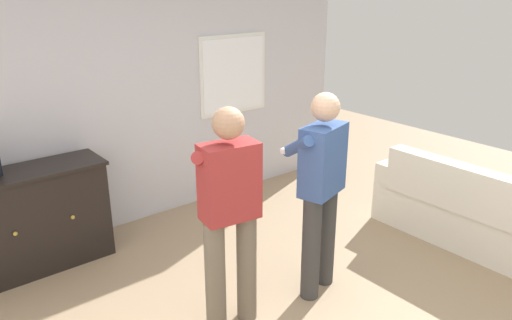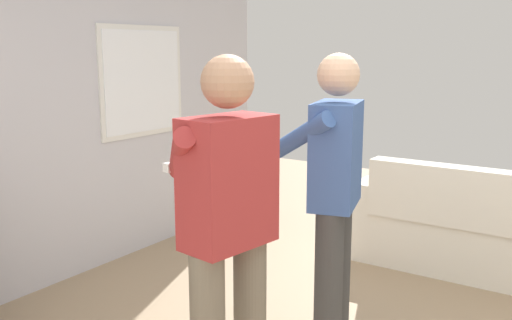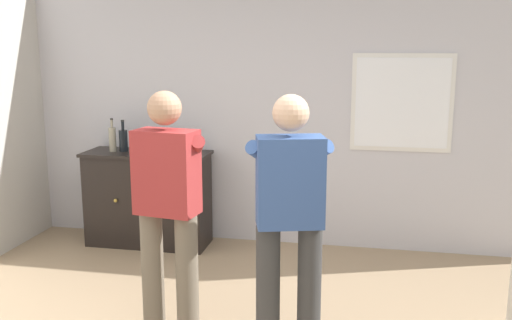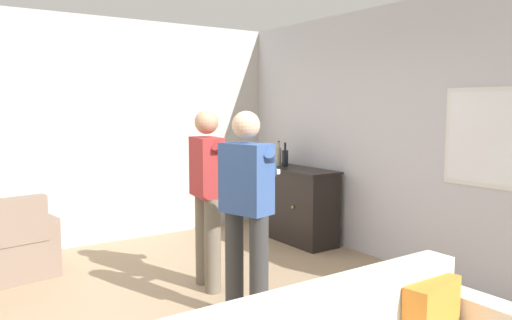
# 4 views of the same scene
# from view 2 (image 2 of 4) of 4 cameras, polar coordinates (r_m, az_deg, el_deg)

# --- Properties ---
(wall_back_with_window) EXTENTS (5.20, 0.15, 2.80)m
(wall_back_with_window) POSITION_cam_2_polar(r_m,az_deg,el_deg) (4.22, -22.00, 6.22)
(wall_back_with_window) COLOR silver
(wall_back_with_window) RESTS_ON ground
(person_standing_left) EXTENTS (0.55, 0.50, 1.68)m
(person_standing_left) POSITION_cam_2_polar(r_m,az_deg,el_deg) (2.45, -2.93, -7.13)
(person_standing_left) COLOR #6B6051
(person_standing_left) RESTS_ON ground
(person_standing_right) EXTENTS (0.54, 0.52, 1.68)m
(person_standing_right) POSITION_cam_2_polar(r_m,az_deg,el_deg) (3.06, 7.71, -3.44)
(person_standing_right) COLOR #383838
(person_standing_right) RESTS_ON ground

